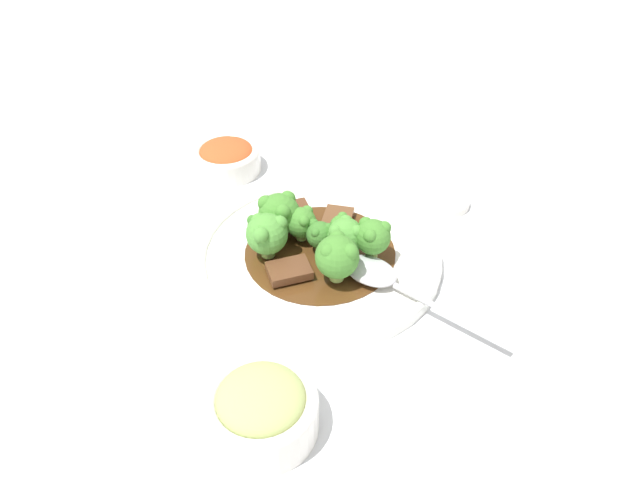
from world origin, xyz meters
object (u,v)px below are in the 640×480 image
at_px(main_plate, 320,255).
at_px(broccoli_floret_1, 261,227).
at_px(beef_strip_2, 338,218).
at_px(broccoli_floret_0, 267,236).
at_px(serving_spoon, 381,276).
at_px(broccoli_floret_2, 337,256).
at_px(broccoli_floret_4, 301,222).
at_px(broccoli_floret_6, 319,233).
at_px(broccoli_floret_7, 279,213).
at_px(broccoli_floret_8, 343,227).
at_px(broccoli_floret_3, 373,236).
at_px(sauce_dish, 446,201).
at_px(side_bowl_appetizer, 262,409).
at_px(side_bowl_kimchi, 227,157).
at_px(broccoli_floret_5, 346,236).
at_px(beef_strip_1, 289,270).
at_px(beef_strip_0, 300,218).

height_order(main_plate, broccoli_floret_1, broccoli_floret_1).
distance_m(beef_strip_2, broccoli_floret_0, 0.12).
bearing_deg(beef_strip_2, serving_spoon, -76.49).
height_order(broccoli_floret_0, broccoli_floret_2, broccoli_floret_2).
height_order(broccoli_floret_4, broccoli_floret_6, broccoli_floret_4).
distance_m(broccoli_floret_7, broccoli_floret_8, 0.08).
xyz_separation_m(beef_strip_2, broccoli_floret_0, (-0.10, -0.06, 0.03)).
xyz_separation_m(broccoli_floret_1, serving_spoon, (0.13, -0.08, -0.02)).
distance_m(broccoli_floret_3, sauce_dish, 0.18).
relative_size(broccoli_floret_0, broccoli_floret_3, 1.07).
bearing_deg(broccoli_floret_2, side_bowl_appetizer, -120.51).
xyz_separation_m(broccoli_floret_6, sauce_dish, (0.19, 0.09, -0.04)).
distance_m(broccoli_floret_7, side_bowl_kimchi, 0.20).
height_order(broccoli_floret_5, side_bowl_appetizer, broccoli_floret_5).
bearing_deg(serving_spoon, broccoli_floret_7, 134.91).
height_order(broccoli_floret_3, broccoli_floret_7, broccoli_floret_7).
xyz_separation_m(beef_strip_1, side_bowl_appetizer, (-0.05, -0.19, 0.01)).
height_order(beef_strip_0, broccoli_floret_6, broccoli_floret_6).
distance_m(beef_strip_1, broccoli_floret_5, 0.08).
height_order(beef_strip_2, side_bowl_kimchi, side_bowl_kimchi).
height_order(broccoli_floret_3, broccoli_floret_4, broccoli_floret_3).
xyz_separation_m(broccoli_floret_8, sauce_dish, (0.16, 0.08, -0.03)).
xyz_separation_m(broccoli_floret_1, broccoli_floret_2, (0.08, -0.07, 0.01)).
height_order(broccoli_floret_2, broccoli_floret_3, broccoli_floret_2).
bearing_deg(serving_spoon, beef_strip_2, 103.51).
xyz_separation_m(serving_spoon, side_bowl_kimchi, (-0.16, 0.29, -0.00)).
height_order(broccoli_floret_8, side_bowl_kimchi, broccoli_floret_8).
height_order(broccoli_floret_0, side_bowl_appetizer, broccoli_floret_0).
bearing_deg(broccoli_floret_6, sauce_dish, 24.24).
height_order(broccoli_floret_1, broccoli_floret_2, broccoli_floret_2).
relative_size(broccoli_floret_0, side_bowl_kimchi, 0.58).
bearing_deg(beef_strip_1, side_bowl_appetizer, -104.32).
bearing_deg(broccoli_floret_1, broccoli_floret_6, -13.66).
bearing_deg(broccoli_floret_3, broccoli_floret_1, 160.96).
bearing_deg(broccoli_floret_3, broccoli_floret_8, 128.95).
distance_m(beef_strip_2, broccoli_floret_3, 0.09).
height_order(serving_spoon, side_bowl_appetizer, side_bowl_appetizer).
distance_m(main_plate, serving_spoon, 0.09).
distance_m(broccoli_floret_5, sauce_dish, 0.20).
bearing_deg(beef_strip_2, main_plate, -120.89).
relative_size(beef_strip_2, side_bowl_kimchi, 0.55).
relative_size(beef_strip_0, broccoli_floret_6, 1.66).
height_order(beef_strip_2, broccoli_floret_3, broccoli_floret_3).
bearing_deg(broccoli_floret_1, broccoli_floret_8, -4.70).
relative_size(broccoli_floret_0, broccoli_floret_7, 1.02).
distance_m(beef_strip_2, broccoli_floret_4, 0.06).
distance_m(beef_strip_0, sauce_dish, 0.21).
bearing_deg(side_bowl_kimchi, broccoli_floret_3, -57.19).
height_order(beef_strip_2, broccoli_floret_7, broccoli_floret_7).
distance_m(broccoli_floret_8, serving_spoon, 0.08).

